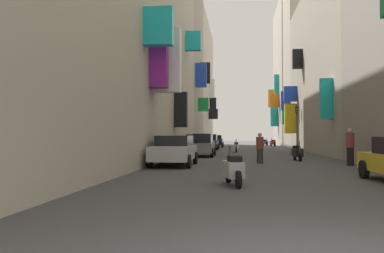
{
  "coord_description": "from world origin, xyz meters",
  "views": [
    {
      "loc": [
        -0.98,
        -4.12,
        1.41
      ],
      "look_at": [
        -4.74,
        27.69,
        2.18
      ],
      "focal_mm": 35.84,
      "sensor_mm": 36.0,
      "label": 1
    }
  ],
  "objects_px": {
    "parked_car_silver": "(174,150)",
    "scooter_red": "(273,143)",
    "pedestrian_near_left": "(350,147)",
    "parked_car_grey": "(200,145)",
    "parked_car_blue": "(209,142)",
    "parked_car_red": "(203,143)",
    "pedestrian_crossing": "(260,148)",
    "parked_car_black": "(215,141)",
    "scooter_black": "(297,152)",
    "scooter_silver": "(233,169)",
    "scooter_blue": "(265,142)",
    "traffic_light_near_corner": "(297,120)",
    "scooter_white": "(236,147)"
  },
  "relations": [
    {
      "from": "traffic_light_near_corner",
      "to": "scooter_black",
      "type": "bearing_deg",
      "value": -98.58
    },
    {
      "from": "parked_car_blue",
      "to": "scooter_red",
      "type": "height_order",
      "value": "parked_car_blue"
    },
    {
      "from": "parked_car_red",
      "to": "pedestrian_crossing",
      "type": "bearing_deg",
      "value": -71.95
    },
    {
      "from": "parked_car_blue",
      "to": "scooter_blue",
      "type": "height_order",
      "value": "parked_car_blue"
    },
    {
      "from": "scooter_red",
      "to": "scooter_white",
      "type": "bearing_deg",
      "value": -104.24
    },
    {
      "from": "parked_car_blue",
      "to": "scooter_silver",
      "type": "height_order",
      "value": "parked_car_blue"
    },
    {
      "from": "parked_car_blue",
      "to": "parked_car_silver",
      "type": "relative_size",
      "value": 1.06
    },
    {
      "from": "pedestrian_crossing",
      "to": "scooter_white",
      "type": "bearing_deg",
      "value": 95.33
    },
    {
      "from": "scooter_black",
      "to": "scooter_silver",
      "type": "bearing_deg",
      "value": -107.13
    },
    {
      "from": "parked_car_black",
      "to": "scooter_white",
      "type": "relative_size",
      "value": 2.3
    },
    {
      "from": "parked_car_black",
      "to": "parked_car_grey",
      "type": "relative_size",
      "value": 1.02
    },
    {
      "from": "parked_car_silver",
      "to": "scooter_red",
      "type": "height_order",
      "value": "parked_car_silver"
    },
    {
      "from": "parked_car_grey",
      "to": "scooter_red",
      "type": "xyz_separation_m",
      "value": [
        7.26,
        25.85,
        -0.32
      ]
    },
    {
      "from": "scooter_black",
      "to": "scooter_white",
      "type": "relative_size",
      "value": 1.06
    },
    {
      "from": "pedestrian_near_left",
      "to": "parked_car_grey",
      "type": "bearing_deg",
      "value": 137.02
    },
    {
      "from": "parked_car_black",
      "to": "scooter_red",
      "type": "relative_size",
      "value": 2.39
    },
    {
      "from": "scooter_silver",
      "to": "traffic_light_near_corner",
      "type": "height_order",
      "value": "traffic_light_near_corner"
    },
    {
      "from": "parked_car_grey",
      "to": "scooter_white",
      "type": "bearing_deg",
      "value": 70.49
    },
    {
      "from": "scooter_silver",
      "to": "parked_car_silver",
      "type": "bearing_deg",
      "value": 112.24
    },
    {
      "from": "parked_car_black",
      "to": "scooter_silver",
      "type": "bearing_deg",
      "value": -85.99
    },
    {
      "from": "parked_car_silver",
      "to": "pedestrian_near_left",
      "type": "xyz_separation_m",
      "value": [
        8.22,
        0.91,
        0.13
      ]
    },
    {
      "from": "parked_car_red",
      "to": "scooter_red",
      "type": "xyz_separation_m",
      "value": [
        7.6,
        19.71,
        -0.35
      ]
    },
    {
      "from": "scooter_white",
      "to": "pedestrian_near_left",
      "type": "distance_m",
      "value": 15.19
    },
    {
      "from": "scooter_black",
      "to": "scooter_blue",
      "type": "bearing_deg",
      "value": 89.03
    },
    {
      "from": "parked_car_silver",
      "to": "scooter_white",
      "type": "distance_m",
      "value": 15.4
    },
    {
      "from": "parked_car_grey",
      "to": "pedestrian_near_left",
      "type": "xyz_separation_m",
      "value": [
        7.81,
        -7.28,
        0.11
      ]
    },
    {
      "from": "scooter_silver",
      "to": "pedestrian_near_left",
      "type": "distance_m",
      "value": 9.52
    },
    {
      "from": "scooter_blue",
      "to": "pedestrian_near_left",
      "type": "xyz_separation_m",
      "value": [
        1.33,
        -36.44,
        0.42
      ]
    },
    {
      "from": "parked_car_black",
      "to": "parked_car_silver",
      "type": "height_order",
      "value": "parked_car_black"
    },
    {
      "from": "scooter_red",
      "to": "parked_car_black",
      "type": "bearing_deg",
      "value": -146.01
    },
    {
      "from": "parked_car_black",
      "to": "parked_car_red",
      "type": "relative_size",
      "value": 1.03
    },
    {
      "from": "scooter_silver",
      "to": "scooter_white",
      "type": "xyz_separation_m",
      "value": [
        0.04,
        22.04,
        -0.0
      ]
    },
    {
      "from": "scooter_blue",
      "to": "parked_car_red",
      "type": "bearing_deg",
      "value": -106.5
    },
    {
      "from": "parked_car_blue",
      "to": "parked_car_red",
      "type": "xyz_separation_m",
      "value": [
        -0.05,
        -6.08,
        0.01
      ]
    },
    {
      "from": "pedestrian_crossing",
      "to": "pedestrian_near_left",
      "type": "relative_size",
      "value": 0.88
    },
    {
      "from": "scooter_blue",
      "to": "pedestrian_crossing",
      "type": "height_order",
      "value": "pedestrian_crossing"
    },
    {
      "from": "parked_car_red",
      "to": "scooter_silver",
      "type": "height_order",
      "value": "parked_car_red"
    },
    {
      "from": "scooter_red",
      "to": "scooter_white",
      "type": "height_order",
      "value": "same"
    },
    {
      "from": "parked_car_blue",
      "to": "parked_car_red",
      "type": "distance_m",
      "value": 6.08
    },
    {
      "from": "scooter_white",
      "to": "pedestrian_crossing",
      "type": "height_order",
      "value": "pedestrian_crossing"
    },
    {
      "from": "scooter_blue",
      "to": "scooter_black",
      "type": "bearing_deg",
      "value": -90.97
    },
    {
      "from": "parked_car_red",
      "to": "scooter_black",
      "type": "bearing_deg",
      "value": -57.61
    },
    {
      "from": "pedestrian_near_left",
      "to": "traffic_light_near_corner",
      "type": "xyz_separation_m",
      "value": [
        0.32,
        18.15,
        2.02
      ]
    },
    {
      "from": "parked_car_black",
      "to": "scooter_blue",
      "type": "relative_size",
      "value": 2.45
    },
    {
      "from": "scooter_blue",
      "to": "traffic_light_near_corner",
      "type": "relative_size",
      "value": 0.4
    },
    {
      "from": "scooter_red",
      "to": "scooter_blue",
      "type": "xyz_separation_m",
      "value": [
        -0.78,
        3.31,
        -0.0
      ]
    },
    {
      "from": "parked_car_black",
      "to": "pedestrian_near_left",
      "type": "height_order",
      "value": "pedestrian_near_left"
    },
    {
      "from": "parked_car_blue",
      "to": "scooter_red",
      "type": "relative_size",
      "value": 2.53
    },
    {
      "from": "scooter_white",
      "to": "traffic_light_near_corner",
      "type": "bearing_deg",
      "value": 34.81
    },
    {
      "from": "pedestrian_crossing",
      "to": "traffic_light_near_corner",
      "type": "xyz_separation_m",
      "value": [
        4.44,
        17.08,
        2.14
      ]
    }
  ]
}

